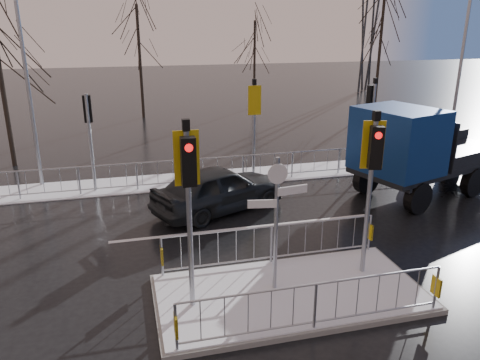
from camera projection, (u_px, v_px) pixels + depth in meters
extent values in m
plane|color=black|center=(290.00, 296.00, 10.54)|extent=(120.00, 120.00, 0.00)
cube|color=silver|center=(215.00, 178.00, 18.43)|extent=(30.00, 2.00, 0.04)
cube|color=silver|center=(246.00, 228.00, 14.03)|extent=(8.00, 0.15, 0.01)
cube|color=slate|center=(290.00, 294.00, 10.52)|extent=(6.00, 3.00, 0.12)
cube|color=silver|center=(290.00, 291.00, 10.50)|extent=(5.85, 2.85, 0.03)
cube|color=gold|center=(176.00, 325.00, 8.43)|extent=(0.05, 0.28, 0.42)
cube|color=gold|center=(436.00, 286.00, 9.69)|extent=(0.05, 0.28, 0.42)
cube|color=gold|center=(162.00, 255.00, 10.96)|extent=(0.05, 0.28, 0.42)
cube|color=gold|center=(370.00, 231.00, 12.22)|extent=(0.05, 0.28, 0.42)
cylinder|color=#979DA5|center=(190.00, 224.00, 9.38)|extent=(0.11, 0.11, 3.80)
cube|color=black|center=(189.00, 162.00, 8.78)|extent=(0.28, 0.22, 0.95)
cylinder|color=red|center=(189.00, 148.00, 8.59)|extent=(0.16, 0.04, 0.16)
cube|color=#C49F0B|center=(187.00, 158.00, 9.01)|extent=(0.50, 0.03, 1.10)
cube|color=black|center=(186.00, 125.00, 8.73)|extent=(0.14, 0.14, 0.22)
cylinder|color=#979DA5|center=(369.00, 201.00, 10.74)|extent=(0.11, 0.11, 3.70)
cube|color=black|center=(376.00, 148.00, 10.16)|extent=(0.33, 0.28, 0.95)
cylinder|color=red|center=(378.00, 135.00, 9.96)|extent=(0.16, 0.08, 0.16)
cube|color=#C49F0B|center=(373.00, 145.00, 10.40)|extent=(0.49, 0.16, 1.10)
cube|color=black|center=(377.00, 116.00, 10.11)|extent=(0.14, 0.14, 0.22)
cylinder|color=#979DA5|center=(276.00, 226.00, 10.12)|extent=(0.09, 0.09, 3.10)
cube|color=silver|center=(292.00, 190.00, 9.95)|extent=(0.70, 0.14, 0.18)
cube|color=silver|center=(262.00, 204.00, 9.87)|extent=(0.62, 0.15, 0.18)
cylinder|color=silver|center=(278.00, 174.00, 9.71)|extent=(0.44, 0.03, 0.44)
cylinder|color=#979DA5|center=(91.00, 143.00, 16.54)|extent=(0.11, 0.11, 3.50)
cube|color=black|center=(88.00, 109.00, 16.32)|extent=(0.28, 0.22, 0.95)
cylinder|color=red|center=(87.00, 100.00, 16.32)|extent=(0.16, 0.04, 0.16)
cylinder|color=#979DA5|center=(254.00, 133.00, 17.92)|extent=(0.11, 0.11, 3.60)
cube|color=black|center=(253.00, 99.00, 17.69)|extent=(0.28, 0.22, 0.95)
cylinder|color=red|center=(252.00, 91.00, 17.69)|extent=(0.16, 0.04, 0.16)
cube|color=#C49F0B|center=(255.00, 100.00, 17.46)|extent=(0.50, 0.03, 1.10)
cube|color=black|center=(254.00, 82.00, 17.31)|extent=(0.14, 0.14, 0.22)
cylinder|color=#979DA5|center=(371.00, 127.00, 19.10)|extent=(0.11, 0.11, 3.50)
cube|color=black|center=(371.00, 97.00, 18.87)|extent=(0.33, 0.28, 0.95)
cylinder|color=red|center=(369.00, 89.00, 18.86)|extent=(0.16, 0.08, 0.16)
cube|color=black|center=(376.00, 81.00, 18.50)|extent=(0.14, 0.14, 0.22)
imported|color=black|center=(219.00, 188.00, 15.10)|extent=(4.81, 3.42, 1.52)
cylinder|color=black|center=(418.00, 198.00, 14.96)|extent=(1.10, 0.63, 1.05)
cylinder|color=black|center=(366.00, 179.00, 16.74)|extent=(1.10, 0.63, 1.05)
cylinder|color=black|center=(473.00, 182.00, 16.45)|extent=(1.10, 0.63, 1.05)
cylinder|color=black|center=(420.00, 166.00, 18.23)|extent=(1.10, 0.63, 1.05)
cylinder|color=black|center=(453.00, 158.00, 19.29)|extent=(1.10, 0.63, 1.05)
cube|color=black|center=(440.00, 162.00, 16.96)|extent=(7.36, 4.45, 0.17)
cube|color=navy|center=(398.00, 140.00, 15.38)|extent=(2.78, 3.06, 2.11)
cube|color=black|center=(420.00, 124.00, 15.76)|extent=(0.69, 2.02, 1.16)
cube|color=#2D3033|center=(381.00, 177.00, 15.43)|extent=(0.87, 2.34, 0.37)
cube|color=black|center=(460.00, 154.00, 17.50)|extent=(5.19, 3.84, 0.13)
cube|color=black|center=(423.00, 140.00, 16.09)|extent=(0.86, 2.43, 1.58)
cylinder|color=black|center=(1.00, 79.00, 18.97)|extent=(0.20, 0.20, 7.36)
cylinder|color=black|center=(140.00, 63.00, 29.17)|extent=(0.19, 0.19, 6.90)
cylinder|color=black|center=(254.00, 65.00, 33.02)|extent=(0.16, 0.16, 5.98)
cylinder|color=black|center=(379.00, 56.00, 31.91)|extent=(0.20, 0.20, 7.36)
cylinder|color=#979DA5|center=(460.00, 69.00, 19.51)|extent=(0.14, 0.14, 8.00)
cylinder|color=#979DA5|center=(26.00, 75.00, 16.43)|extent=(0.14, 0.14, 8.20)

